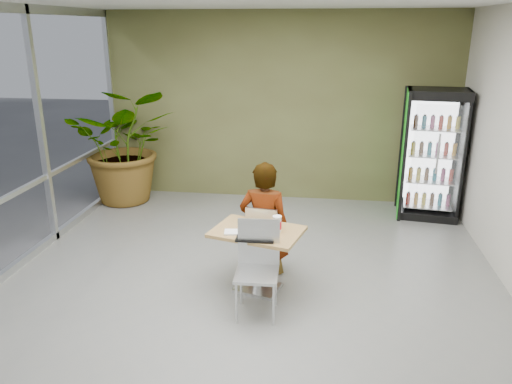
% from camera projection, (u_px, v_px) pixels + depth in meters
% --- Properties ---
extents(ground, '(7.00, 7.00, 0.00)m').
position_uv_depth(ground, '(247.00, 294.00, 5.74)').
color(ground, slate).
rests_on(ground, ground).
extents(room_envelope, '(6.00, 7.00, 3.20)m').
position_uv_depth(room_envelope, '(246.00, 159.00, 5.24)').
color(room_envelope, beige).
rests_on(room_envelope, ground).
extents(dining_table, '(1.12, 0.91, 0.75)m').
position_uv_depth(dining_table, '(257.00, 247.00, 5.68)').
color(dining_table, tan).
rests_on(dining_table, ground).
extents(chair_far, '(0.43, 0.43, 0.88)m').
position_uv_depth(chair_far, '(263.00, 234.00, 6.10)').
color(chair_far, silver).
rests_on(chair_far, ground).
extents(chair_near, '(0.46, 0.47, 1.01)m').
position_uv_depth(chair_near, '(258.00, 260.00, 5.26)').
color(chair_near, silver).
rests_on(chair_near, ground).
extents(seated_woman, '(0.68, 0.48, 1.72)m').
position_uv_depth(seated_woman, '(264.00, 229.00, 6.13)').
color(seated_woman, black).
rests_on(seated_woman, ground).
extents(pizza_plate, '(0.34, 0.26, 0.03)m').
position_uv_depth(pizza_plate, '(252.00, 226.00, 5.69)').
color(pizza_plate, white).
rests_on(pizza_plate, dining_table).
extents(soda_cup, '(0.10, 0.10, 0.18)m').
position_uv_depth(soda_cup, '(277.00, 224.00, 5.55)').
color(soda_cup, white).
rests_on(soda_cup, dining_table).
extents(napkin_stack, '(0.17, 0.17, 0.02)m').
position_uv_depth(napkin_stack, '(231.00, 232.00, 5.53)').
color(napkin_stack, white).
rests_on(napkin_stack, dining_table).
extents(cafeteria_tray, '(0.42, 0.30, 0.02)m').
position_uv_depth(cafeteria_tray, '(256.00, 237.00, 5.41)').
color(cafeteria_tray, black).
rests_on(cafeteria_tray, dining_table).
extents(beverage_fridge, '(1.01, 0.82, 2.03)m').
position_uv_depth(beverage_fridge, '(432.00, 155.00, 7.83)').
color(beverage_fridge, black).
rests_on(beverage_fridge, ground).
extents(potted_plant, '(2.08, 1.89, 1.99)m').
position_uv_depth(potted_plant, '(127.00, 145.00, 8.54)').
color(potted_plant, '#376428').
rests_on(potted_plant, ground).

